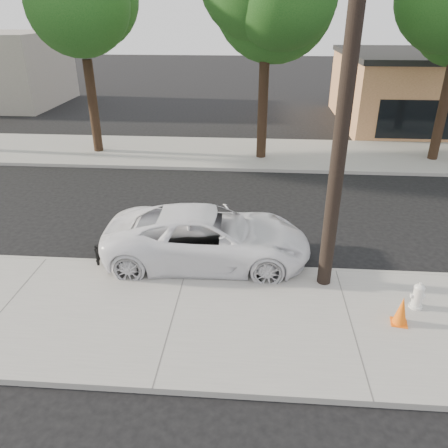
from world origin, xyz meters
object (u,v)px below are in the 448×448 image
(utility_pole, at_px, (345,100))
(fire_hydrant, at_px, (418,296))
(police_cruiser, at_px, (208,237))
(traffic_cone, at_px, (401,311))

(utility_pole, distance_m, fire_hydrant, 4.78)
(utility_pole, height_order, police_cruiser, utility_pole)
(utility_pole, relative_size, traffic_cone, 13.15)
(utility_pole, bearing_deg, traffic_cone, -46.63)
(utility_pole, xyz_separation_m, traffic_cone, (1.46, -1.54, -4.22))
(police_cruiser, height_order, traffic_cone, police_cruiser)
(police_cruiser, distance_m, fire_hydrant, 5.46)
(fire_hydrant, height_order, traffic_cone, traffic_cone)
(utility_pole, distance_m, traffic_cone, 4.72)
(fire_hydrant, bearing_deg, utility_pole, 154.42)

